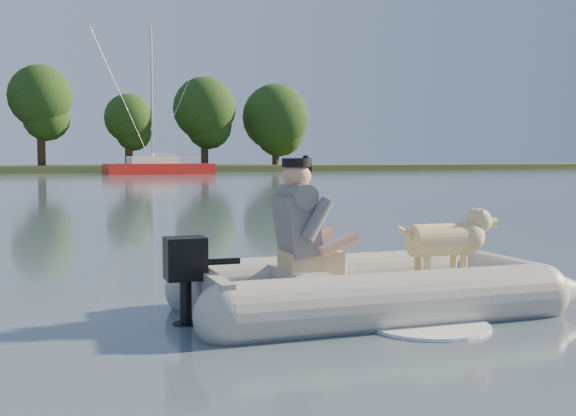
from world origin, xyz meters
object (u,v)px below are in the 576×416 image
sailboat (158,168)px  man (299,221)px  dinghy (378,241)px  dog (441,246)px

sailboat → man: bearing=-104.6°
dinghy → man: size_ratio=4.23×
sailboat → dog: bearing=-103.2°
dinghy → dog: bearing=4.6°
man → dog: (1.33, -0.12, -0.26)m
dinghy → sailboat: bearing=82.7°
dinghy → sailboat: 51.83m
man → dog: 1.36m
dinghy → sailboat: size_ratio=0.39×
man → dog: man is taller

